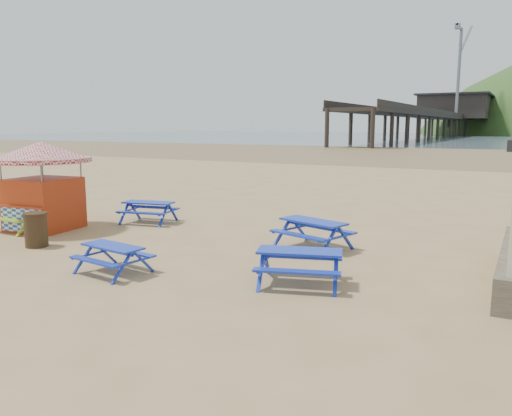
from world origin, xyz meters
The scene contains 11 objects.
ground centered at (0.00, 0.00, 0.00)m, with size 400.00×400.00×0.00m, color tan.
wet_sand centered at (0.00, 55.00, 0.00)m, with size 400.00×400.00×0.00m, color brown.
sea centered at (0.00, 170.00, 0.01)m, with size 400.00×400.00×0.00m, color #495B68.
picnic_table_blue_a centered at (-4.51, 2.21, 0.37)m, with size 2.04×1.77×0.75m.
picnic_table_blue_b centered at (2.06, 1.47, 0.40)m, with size 2.27×2.02×0.80m.
picnic_table_blue_d centered at (-1.12, -2.96, 0.33)m, with size 1.70×1.43×0.66m.
picnic_table_blue_e centered at (3.03, -1.64, 0.38)m, with size 2.17×1.95×0.76m.
picnic_table_yellow centered at (-7.37, -0.84, 0.40)m, with size 1.92×1.55×0.80m.
ice_cream_kiosk centered at (-6.74, -0.35, 1.82)m, with size 3.56×3.56×2.90m.
litter_bin centered at (-4.91, -2.10, 0.50)m, with size 0.66×0.66×0.98m.
pier centered at (-17.99, 178.23, 5.46)m, with size 24.00×220.00×39.29m.
Camera 1 is at (7.22, -11.22, 3.39)m, focal length 35.00 mm.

